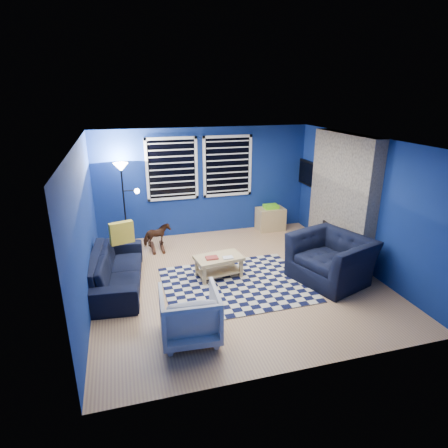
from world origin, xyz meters
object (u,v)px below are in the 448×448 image
object	(u,v)px
rocking_horse	(157,236)
coffee_table	(219,262)
tv	(310,174)
floor_lamp	(123,179)
sofa	(116,269)
cabinet	(270,218)
armchair_big	(331,259)
armchair_bent	(190,315)

from	to	relation	value
rocking_horse	coffee_table	world-z (taller)	rocking_horse
tv	floor_lamp	world-z (taller)	floor_lamp
tv	sofa	bearing A→B (deg)	-159.82
tv	cabinet	distance (m)	1.42
tv	armchair_big	distance (m)	2.80
rocking_horse	coffee_table	distance (m)	1.87
armchair_big	armchair_bent	world-z (taller)	armchair_big
tv	floor_lamp	bearing A→B (deg)	177.51
armchair_bent	cabinet	world-z (taller)	armchair_bent
tv	rocking_horse	size ratio (longest dim) A/B	1.72
cabinet	armchair_big	bearing A→B (deg)	-90.69
tv	armchair_bent	size ratio (longest dim) A/B	1.23
armchair_big	coffee_table	world-z (taller)	armchair_big
armchair_big	armchair_bent	xyz separation A→B (m)	(-2.76, -1.00, -0.05)
tv	armchair_bent	bearing A→B (deg)	-135.70
cabinet	tv	bearing A→B (deg)	-17.79
armchair_bent	floor_lamp	bearing A→B (deg)	-75.70
sofa	coffee_table	bearing A→B (deg)	-90.10
coffee_table	rocking_horse	bearing A→B (deg)	120.62
sofa	rocking_horse	bearing A→B (deg)	-25.53
sofa	coffee_table	world-z (taller)	sofa
sofa	floor_lamp	world-z (taller)	floor_lamp
armchair_bent	rocking_horse	world-z (taller)	armchair_bent
rocking_horse	cabinet	world-z (taller)	cabinet
armchair_big	cabinet	distance (m)	2.75
rocking_horse	coffee_table	size ratio (longest dim) A/B	0.63
floor_lamp	rocking_horse	bearing A→B (deg)	-35.21
coffee_table	armchair_big	bearing A→B (deg)	-18.70
tv	sofa	world-z (taller)	tv
cabinet	floor_lamp	xyz separation A→B (m)	(-3.43, -0.06, 1.22)
sofa	cabinet	bearing A→B (deg)	-57.08
cabinet	floor_lamp	world-z (taller)	floor_lamp
sofa	floor_lamp	distance (m)	2.22
cabinet	armchair_bent	bearing A→B (deg)	-127.50
armchair_big	cabinet	bearing A→B (deg)	161.17
coffee_table	cabinet	distance (m)	2.82
cabinet	floor_lamp	distance (m)	3.64
sofa	cabinet	distance (m)	4.16
rocking_horse	floor_lamp	world-z (taller)	floor_lamp
armchair_big	rocking_horse	xyz separation A→B (m)	(-2.87, 2.26, -0.10)
rocking_horse	armchair_bent	bearing A→B (deg)	158.62
armchair_bent	tv	bearing A→B (deg)	-132.19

